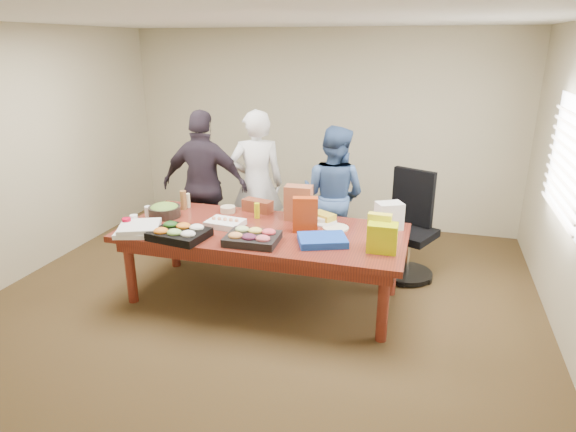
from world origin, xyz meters
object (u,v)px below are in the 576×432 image
(office_chair, at_px, (410,230))
(person_right, at_px, (333,196))
(person_center, at_px, (257,184))
(salad_bowl, at_px, (165,211))
(sheet_cake, at_px, (225,223))
(conference_table, at_px, (263,264))

(office_chair, relative_size, person_right, 0.70)
(person_center, relative_size, salad_bowl, 5.28)
(person_right, height_order, sheet_cake, person_right)
(conference_table, relative_size, person_right, 1.72)
(sheet_cake, height_order, salad_bowl, salad_bowl)
(office_chair, relative_size, person_center, 0.64)
(person_center, bearing_deg, sheet_cake, 70.19)
(person_right, bearing_deg, salad_bowl, 48.54)
(person_center, xyz_separation_m, person_right, (0.93, 0.03, -0.08))
(person_center, distance_m, person_right, 0.94)
(person_right, relative_size, sheet_cake, 4.61)
(conference_table, xyz_separation_m, salad_bowl, (-1.13, 0.09, 0.43))
(person_center, bearing_deg, office_chair, 151.10)
(salad_bowl, bearing_deg, conference_table, -4.46)
(person_center, bearing_deg, conference_table, 89.63)
(sheet_cake, bearing_deg, conference_table, 8.11)
(person_right, bearing_deg, conference_table, 82.63)
(conference_table, height_order, person_right, person_right)
(person_right, bearing_deg, person_center, 17.71)
(office_chair, relative_size, sheet_cake, 3.23)
(person_center, xyz_separation_m, sheet_cake, (0.06, -1.11, -0.11))
(office_chair, xyz_separation_m, sheet_cake, (-1.78, -0.91, 0.21))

